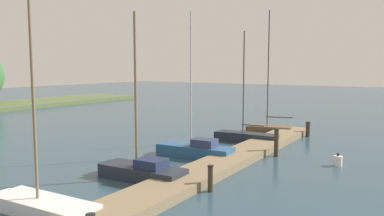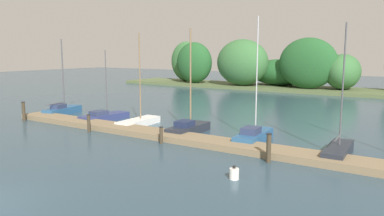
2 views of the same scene
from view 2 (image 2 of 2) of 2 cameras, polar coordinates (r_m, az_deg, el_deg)
name	(u,v)px [view 2 (image 2 of 2)]	position (r m, az deg, el deg)	size (l,w,h in m)	color
dock_pier	(176,137)	(22.17, -2.50, -4.36)	(27.88, 1.80, 0.35)	#847051
far_shore	(280,69)	(52.46, 13.18, 5.76)	(60.29, 8.40, 6.84)	#56663D
sailboat_0	(63,109)	(32.89, -18.87, -0.19)	(1.82, 4.08, 6.10)	#285684
sailboat_1	(105,116)	(29.10, -12.96, -1.21)	(1.57, 4.22, 5.24)	navy
sailboat_2	(140,121)	(26.66, -7.87, -1.96)	(1.33, 3.93, 6.36)	white
sailboat_3	(189,127)	(23.81, -0.43, -2.92)	(1.34, 3.87, 6.53)	#232833
sailboat_4	(254,135)	(21.92, 9.39, -4.08)	(1.47, 4.05, 7.06)	#285684
sailboat_5	(339,150)	(20.00, 21.28, -5.90)	(1.17, 3.87, 6.49)	#232833
mooring_piling_0	(24,111)	(30.69, -24.08, -0.44)	(0.26, 0.26, 1.43)	#3D3323
mooring_piling_1	(89,123)	(25.03, -15.33, -2.22)	(0.22, 0.22, 1.14)	#3D3323
mooring_piling_2	(161,135)	(21.25, -4.68, -4.09)	(0.22, 0.22, 0.96)	#3D3323
mooring_piling_3	(269,148)	(17.95, 11.51, -5.92)	(0.26, 0.26, 1.38)	#3D3323
channel_buoy_0	(234,174)	(15.57, 6.39, -9.82)	(0.39, 0.39, 0.59)	white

